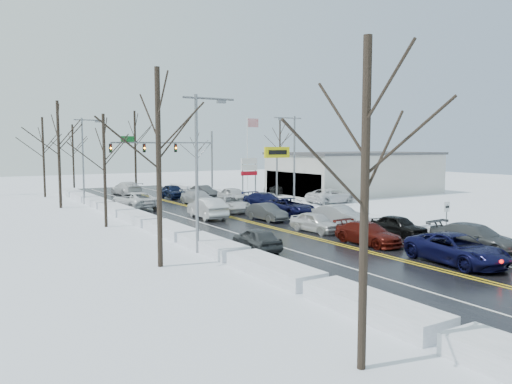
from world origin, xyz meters
TOP-DOWN VIEW (x-y plane):
  - ground at (0.00, 0.00)m, footprint 160.00×160.00m
  - road_surface at (0.00, 2.00)m, footprint 14.00×84.00m
  - snow_bank_left at (-7.60, 2.00)m, footprint 1.78×72.00m
  - snow_bank_right at (7.60, 2.00)m, footprint 1.78×72.00m
  - traffic_signal_mast at (3.45, 27.99)m, footprint 13.28×0.39m
  - tires_plus_sign at (10.50, 15.99)m, footprint 3.20×0.34m
  - used_vehicles_sign at (10.50, 22.00)m, footprint 2.20×0.22m
  - speed_limit_sign at (8.20, -8.00)m, footprint 0.55×0.09m
  - flagpole at (15.17, 30.00)m, footprint 1.87×1.20m
  - dealership_building at (23.98, 18.00)m, footprint 20.40×12.40m
  - streetlight_ne at (8.30, 10.00)m, footprint 3.20×0.25m
  - streetlight_sw at (-8.30, -4.00)m, footprint 3.20×0.25m
  - streetlight_nw at (-8.30, 24.00)m, footprint 3.20×0.25m
  - tree_left_a at (-11.00, -20.00)m, footprint 3.60×3.60m
  - tree_left_b at (-11.50, -6.00)m, footprint 4.00×4.00m
  - tree_left_c at (-10.50, 8.00)m, footprint 3.40×3.40m
  - tree_left_d at (-11.20, 22.00)m, footprint 4.20×4.20m
  - tree_left_e at (-10.80, 34.00)m, footprint 3.80×3.80m
  - tree_far_b at (-6.00, 41.00)m, footprint 3.60×3.60m
  - tree_far_c at (2.00, 39.00)m, footprint 4.40×4.40m
  - tree_far_d at (12.00, 40.50)m, footprint 3.40×3.40m
  - tree_far_e at (28.00, 41.00)m, footprint 4.20×4.20m
  - queued_car_2 at (1.84, -13.52)m, footprint 3.17×5.87m
  - queued_car_3 at (1.60, -7.34)m, footprint 2.14×4.80m
  - queued_car_4 at (1.60, -2.11)m, footprint 2.09×4.32m
  - queued_car_5 at (1.62, 4.35)m, footprint 1.70×4.27m
  - queued_car_6 at (1.67, 10.64)m, footprint 2.92×5.52m
  - queued_car_7 at (1.59, 17.45)m, footprint 2.51×5.26m
  - queued_car_8 at (1.70, 24.54)m, footprint 1.95×4.79m
  - queued_car_11 at (5.41, -12.15)m, footprint 2.67×5.64m
  - queued_car_12 at (5.44, -6.29)m, footprint 1.76×4.17m
  - queued_car_13 at (5.29, -0.37)m, footprint 2.18×4.75m
  - queued_car_14 at (5.20, 6.10)m, footprint 2.69×5.46m
  - queued_car_15 at (5.40, 10.42)m, footprint 2.64×5.65m
  - queued_car_16 at (5.38, 16.60)m, footprint 2.01×4.95m
  - queued_car_17 at (5.44, 24.15)m, footprint 1.96×4.32m
  - oncoming_car_0 at (-1.93, 8.13)m, footprint 2.17×5.32m
  - oncoming_car_1 at (-5.22, 17.36)m, footprint 3.52×6.32m
  - oncoming_car_2 at (-1.75, 31.31)m, footprint 2.81×5.98m
  - oncoming_car_3 at (-5.30, -5.26)m, footprint 1.95×4.18m
  - parked_car_0 at (14.17, 11.08)m, footprint 5.97×3.21m
  - parked_car_1 at (16.97, 14.78)m, footprint 2.06×4.96m
  - parked_car_2 at (14.82, 22.16)m, footprint 2.55×5.17m

SIDE VIEW (x-z plane):
  - ground at x=0.00m, z-range 0.00..0.00m
  - snow_bank_left at x=-7.60m, z-range -0.34..0.34m
  - snow_bank_right at x=7.60m, z-range -0.34..0.34m
  - queued_car_2 at x=1.84m, z-range -0.78..0.78m
  - queued_car_3 at x=1.60m, z-range -0.68..0.68m
  - queued_car_4 at x=1.60m, z-range -0.71..0.71m
  - queued_car_5 at x=1.62m, z-range -0.69..0.69m
  - queued_car_6 at x=1.67m, z-range -0.74..0.74m
  - queued_car_7 at x=1.59m, z-range -0.74..0.74m
  - queued_car_8 at x=1.70m, z-range -0.81..0.81m
  - queued_car_11 at x=5.41m, z-range -0.79..0.79m
  - queued_car_12 at x=5.44m, z-range -0.70..0.70m
  - queued_car_13 at x=5.29m, z-range -0.76..0.76m
  - queued_car_14 at x=5.20m, z-range -0.75..0.75m
  - queued_car_15 at x=5.40m, z-range -0.80..0.80m
  - queued_car_16 at x=5.38m, z-range -0.84..0.84m
  - queued_car_17 at x=5.44m, z-range -0.69..0.69m
  - oncoming_car_0 at x=-1.93m, z-range -0.86..0.86m
  - oncoming_car_1 at x=-5.22m, z-range -0.84..0.84m
  - oncoming_car_2 at x=-1.75m, z-range -0.84..0.84m
  - oncoming_car_3 at x=-5.30m, z-range -0.69..0.69m
  - parked_car_0 at x=14.17m, z-range -0.80..0.80m
  - parked_car_1 at x=16.97m, z-range -0.72..0.72m
  - parked_car_2 at x=14.82m, z-range -0.85..0.85m
  - road_surface at x=0.00m, z-range 0.00..0.01m
  - speed_limit_sign at x=8.20m, z-range 0.46..2.81m
  - dealership_building at x=23.98m, z-range 0.01..5.31m
  - used_vehicles_sign at x=10.50m, z-range 0.99..5.64m
  - tires_plus_sign at x=10.50m, z-range 1.99..7.99m
  - streetlight_ne at x=8.30m, z-range 0.81..9.81m
  - streetlight_sw at x=-8.30m, z-range 0.81..9.81m
  - streetlight_nw at x=-8.30m, z-range 0.81..9.81m
  - traffic_signal_mast at x=3.45m, z-range 1.48..9.48m
  - flagpole at x=15.17m, z-range 0.93..10.93m
  - tree_left_c at x=-10.50m, z-range 1.69..10.19m
  - tree_far_d at x=12.00m, z-range 1.69..10.19m
  - tree_left_a at x=-11.00m, z-range 1.79..10.79m
  - tree_far_b at x=-6.00m, z-range 1.79..10.79m
  - tree_left_e at x=-10.80m, z-range 1.89..11.39m
  - tree_left_b at x=-11.50m, z-range 1.99..11.99m
  - tree_left_d at x=-11.20m, z-range 2.08..12.58m
  - tree_far_e at x=28.00m, z-range 2.08..12.58m
  - tree_far_c at x=2.00m, z-range 2.18..13.18m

